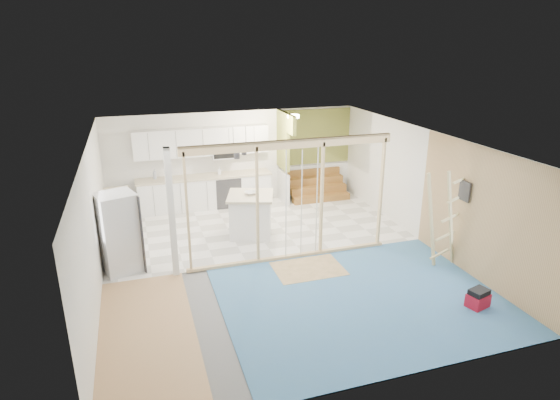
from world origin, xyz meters
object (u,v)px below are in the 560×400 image
object	(u,v)px
toolbox	(478,299)
island	(251,215)
ladder	(444,219)
fridge	(119,233)

from	to	relation	value
toolbox	island	bearing A→B (deg)	109.30
toolbox	ladder	bearing A→B (deg)	63.80
toolbox	ladder	size ratio (longest dim) A/B	0.21
fridge	island	size ratio (longest dim) A/B	1.25
fridge	island	xyz separation A→B (m)	(2.93, 0.96, -0.32)
fridge	ladder	xyz separation A→B (m)	(6.21, -1.80, 0.23)
fridge	ladder	bearing A→B (deg)	-34.93
island	ladder	size ratio (longest dim) A/B	0.64
island	toolbox	size ratio (longest dim) A/B	3.06
toolbox	ladder	world-z (taller)	ladder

